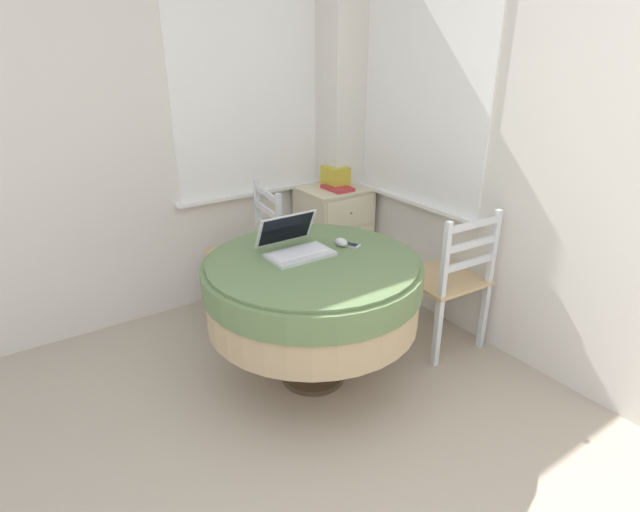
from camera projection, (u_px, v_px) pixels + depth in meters
name	position (u px, v px, depth m)	size (l,w,h in m)	color
corner_room_shell	(329.00, 142.00, 2.70)	(4.20, 4.54, 2.55)	silver
round_dining_table	(313.00, 286.00, 2.65)	(1.15, 1.15, 0.74)	#4C3D2D
laptop	(295.00, 245.00, 2.64)	(0.34, 0.29, 0.20)	silver
computer_mouse	(341.00, 242.00, 2.74)	(0.06, 0.09, 0.04)	silver
cell_phone	(351.00, 245.00, 2.75)	(0.09, 0.11, 0.01)	#B2B7BC
dining_chair_near_back_window	(250.00, 254.00, 3.39)	(0.48, 0.48, 0.91)	tan
dining_chair_near_right_window	(448.00, 281.00, 3.01)	(0.46, 0.45, 0.91)	tan
corner_cabinet	(333.00, 235.00, 3.91)	(0.50, 0.46, 0.77)	beige
storage_box	(335.00, 177.00, 3.76)	(0.15, 0.19, 0.15)	gold
book_on_cabinet	(337.00, 188.00, 3.70)	(0.15, 0.23, 0.02)	#BC3338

